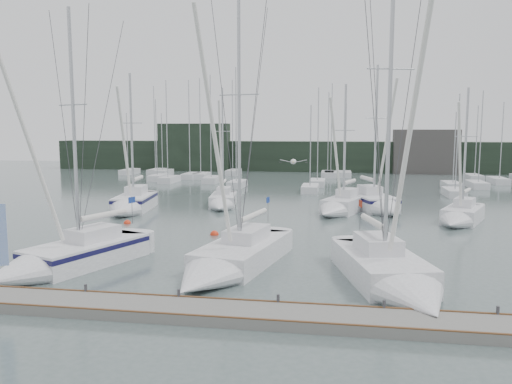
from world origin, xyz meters
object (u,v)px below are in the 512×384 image
sailboat_mid_b (222,202)px  sailboat_mid_e (459,217)px  sailboat_mid_a (130,205)px  buoy_c (127,223)px  sailboat_near_center (225,264)px  sailboat_mid_d (379,204)px  buoy_a (214,235)px  sailboat_near_right (396,279)px  sailboat_mid_c (339,207)px  sailboat_near_left (58,260)px

sailboat_mid_b → sailboat_mid_e: (19.24, -4.92, 0.03)m
sailboat_mid_a → buoy_c: bearing=-77.4°
sailboat_near_center → sailboat_mid_e: 21.04m
sailboat_mid_d → buoy_a: size_ratio=22.91×
sailboat_near_right → sailboat_mid_e: sailboat_near_right is taller
sailboat_mid_a → sailboat_mid_d: sailboat_mid_d is taller
sailboat_mid_b → sailboat_mid_c: 10.54m
sailboat_mid_a → sailboat_mid_c: bearing=-1.2°
buoy_a → buoy_c: (-7.47, 2.91, 0.00)m
sailboat_near_left → buoy_c: size_ratio=25.73×
sailboat_near_left → sailboat_near_center: size_ratio=0.93×
sailboat_mid_b → sailboat_mid_e: sailboat_mid_b is taller
sailboat_near_right → sailboat_mid_d: sailboat_near_right is taller
sailboat_near_right → buoy_c: (-18.14, 13.26, -0.59)m
sailboat_near_left → sailboat_mid_b: bearing=102.0°
buoy_a → sailboat_near_left: bearing=-119.3°
sailboat_near_center → sailboat_mid_b: size_ratio=1.31×
sailboat_mid_c → buoy_c: (-15.75, -6.90, -0.59)m
sailboat_mid_b → buoy_c: (-5.35, -8.53, -0.51)m
sailboat_mid_a → sailboat_mid_b: size_ratio=1.10×
sailboat_mid_c → sailboat_mid_e: 9.43m
sailboat_near_right → sailboat_mid_a: (-19.95, 18.10, 0.06)m
sailboat_near_right → buoy_c: 22.48m
sailboat_near_right → sailboat_mid_b: 25.27m
sailboat_near_left → sailboat_near_center: bearing=27.6°
buoy_c → sailboat_mid_d: bearing=24.0°
sailboat_mid_c → sailboat_near_right: bearing=-62.5°
sailboat_mid_e → buoy_a: size_ratio=18.56×
sailboat_mid_b → sailboat_mid_d: (13.76, -0.04, 0.14)m
sailboat_mid_d → buoy_c: size_ratio=24.67×
buoy_c → sailboat_near_left: bearing=-81.2°
sailboat_mid_b → sailboat_mid_c: sailboat_mid_c is taller
sailboat_near_left → sailboat_mid_d: 27.27m
sailboat_near_center → sailboat_mid_d: bearing=78.5°
sailboat_near_right → sailboat_mid_b: sailboat_near_right is taller
sailboat_mid_b → buoy_a: size_ratio=19.57×
sailboat_mid_d → buoy_c: bearing=-174.9°
sailboat_near_center → buoy_a: 9.30m
buoy_a → sailboat_mid_b: bearing=100.5°
sailboat_mid_c → sailboat_near_center: bearing=-85.8°
sailboat_mid_b → sailboat_near_left: bearing=-106.9°
sailboat_mid_a → sailboat_mid_c: 17.68m
sailboat_near_center → sailboat_mid_a: (-12.04, 16.61, 0.12)m
sailboat_mid_a → sailboat_mid_e: 26.43m
sailboat_near_center → sailboat_near_right: size_ratio=0.91×
sailboat_mid_a → sailboat_mid_c: sailboat_mid_a is taller
sailboat_mid_c → sailboat_mid_d: (3.36, 1.59, 0.06)m
buoy_a → sailboat_near_center: bearing=-72.7°
sailboat_near_center → buoy_c: 15.60m
sailboat_near_left → sailboat_near_right: sailboat_near_right is taller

